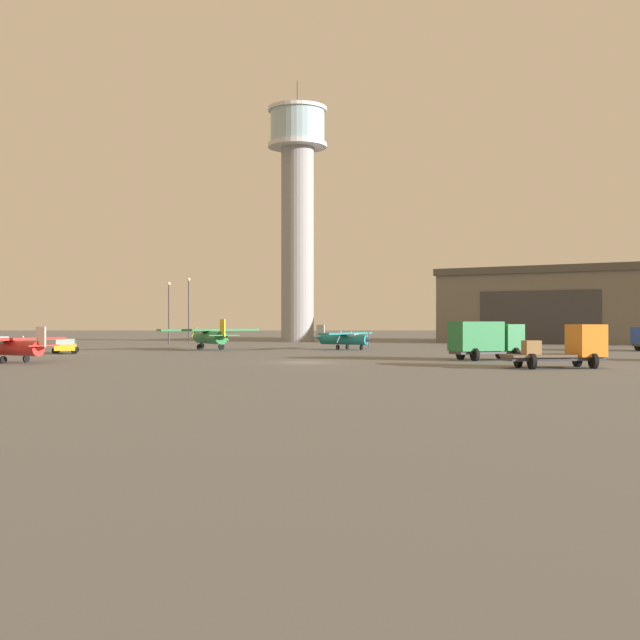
% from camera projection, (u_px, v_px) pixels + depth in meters
% --- Properties ---
extents(ground_plane, '(400.00, 400.00, 0.00)m').
position_uv_depth(ground_plane, '(301.00, 362.00, 60.00)').
color(ground_plane, '#60605E').
extents(control_tower, '(8.69, 8.69, 38.48)m').
position_uv_depth(control_tower, '(294.00, 201.00, 119.85)').
color(control_tower, gray).
rests_on(control_tower, ground_plane).
extents(hangar, '(38.58, 36.76, 10.49)m').
position_uv_depth(hangar, '(560.00, 306.00, 118.59)').
color(hangar, '#6B665B').
rests_on(hangar, ground_plane).
extents(airplane_green, '(10.35, 8.30, 3.23)m').
position_uv_depth(airplane_green, '(207.00, 336.00, 85.67)').
color(airplane_green, '#287A42').
rests_on(airplane_green, ground_plane).
extents(airplane_red, '(6.75, 8.27, 2.65)m').
position_uv_depth(airplane_red, '(10.00, 346.00, 59.24)').
color(airplane_red, red).
rests_on(airplane_red, ground_plane).
extents(airplane_teal, '(6.80, 8.21, 2.65)m').
position_uv_depth(airplane_teal, '(340.00, 338.00, 86.85)').
color(airplane_teal, teal).
rests_on(airplane_teal, ground_plane).
extents(truck_flatbed_orange, '(6.72, 3.87, 2.84)m').
position_uv_depth(truck_flatbed_orange, '(566.00, 347.00, 53.02)').
color(truck_flatbed_orange, '#38383D').
rests_on(truck_flatbed_orange, ground_plane).
extents(truck_box_green, '(6.10, 4.32, 3.02)m').
position_uv_depth(truck_box_green, '(482.00, 338.00, 63.63)').
color(truck_box_green, '#38383D').
rests_on(truck_box_green, ground_plane).
extents(car_yellow, '(3.00, 4.60, 1.37)m').
position_uv_depth(car_yellow, '(62.00, 346.00, 76.45)').
color(car_yellow, gold).
rests_on(car_yellow, ground_plane).
extents(light_post_west, '(0.44, 0.44, 8.93)m').
position_uv_depth(light_post_west, '(185.00, 304.00, 110.46)').
color(light_post_west, '#38383D').
rests_on(light_post_west, ground_plane).
extents(light_post_east, '(0.44, 0.44, 8.11)m').
position_uv_depth(light_post_east, '(166.00, 307.00, 105.14)').
color(light_post_east, '#38383D').
rests_on(light_post_east, ground_plane).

